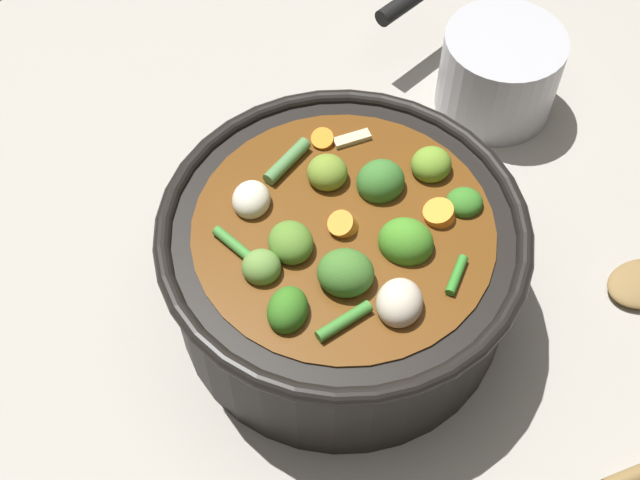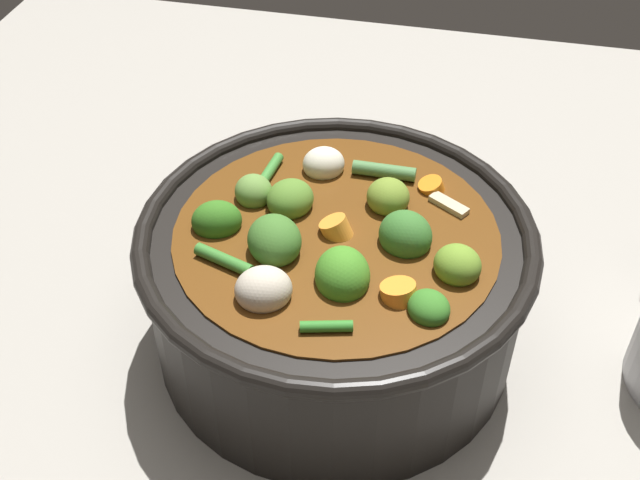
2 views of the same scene
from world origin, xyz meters
TOP-DOWN VIEW (x-y plane):
  - ground_plane at (0.00, 0.00)m, footprint 1.10×1.10m
  - cooking_pot at (0.00, 0.00)m, footprint 0.29×0.29m
  - small_saucepan at (-0.29, -0.02)m, footprint 0.13×0.19m

SIDE VIEW (x-z plane):
  - ground_plane at x=0.00m, z-range 0.00..0.00m
  - small_saucepan at x=-0.29m, z-range 0.00..0.09m
  - cooking_pot at x=0.00m, z-range -0.01..0.13m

